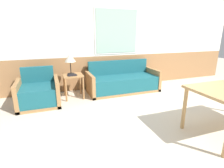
# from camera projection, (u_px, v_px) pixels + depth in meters

# --- Properties ---
(ground_plane) EXTENTS (16.00, 16.00, 0.00)m
(ground_plane) POSITION_uv_depth(u_px,v_px,m) (191.00, 125.00, 3.02)
(ground_plane) COLOR beige
(wall_back) EXTENTS (7.20, 0.09, 2.70)m
(wall_back) POSITION_uv_depth(u_px,v_px,m) (128.00, 39.00, 4.99)
(wall_back) COLOR #996B42
(wall_back) RESTS_ON ground_plane
(couch) EXTENTS (1.89, 0.80, 0.80)m
(couch) POSITION_uv_depth(u_px,v_px,m) (123.00, 82.00, 4.72)
(couch) COLOR #9E7042
(couch) RESTS_ON ground_plane
(armchair) EXTENTS (0.87, 0.86, 0.79)m
(armchair) POSITION_uv_depth(u_px,v_px,m) (39.00, 93.00, 3.85)
(armchair) COLOR #9E7042
(armchair) RESTS_ON ground_plane
(side_table) EXTENTS (0.46, 0.46, 0.58)m
(side_table) POSITION_uv_depth(u_px,v_px,m) (73.00, 79.00, 4.19)
(side_table) COLOR #9E7042
(side_table) RESTS_ON ground_plane
(table_lamp) EXTENTS (0.26, 0.26, 0.50)m
(table_lamp) POSITION_uv_depth(u_px,v_px,m) (70.00, 58.00, 4.11)
(table_lamp) COLOR black
(table_lamp) RESTS_ON side_table
(book_stack) EXTENTS (0.22, 0.16, 0.02)m
(book_stack) POSITION_uv_depth(u_px,v_px,m) (72.00, 75.00, 4.07)
(book_stack) COLOR black
(book_stack) RESTS_ON side_table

